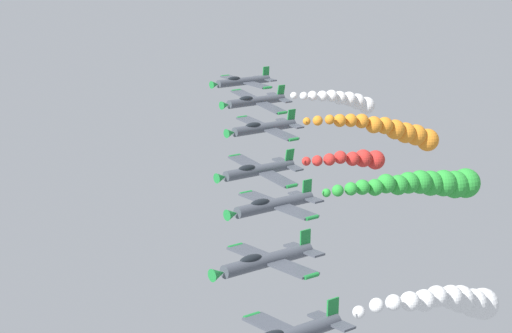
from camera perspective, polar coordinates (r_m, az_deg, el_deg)
The scene contains 11 objects.
smoke_trail_lead at distance 83.55m, azimuth 11.96°, elevation -7.87°, with size 3.90×20.01×6.39m.
airplane_left_inner at distance 76.91m, azimuth 0.61°, elevation -5.61°, with size 9.57×10.35×2.33m.
airplane_right_inner at distance 88.71m, azimuth 1.03°, elevation -2.28°, with size 9.56×10.35×2.35m.
smoke_trail_right_inner at distance 103.86m, azimuth 10.45°, elevation -1.02°, with size 3.88×22.17×4.23m.
airplane_left_outer at distance 99.61m, azimuth 0.13°, elevation -0.22°, with size 9.47×10.35×2.88m.
smoke_trail_left_outer at distance 109.19m, azimuth 6.04°, elevation 0.44°, with size 2.55×11.89×2.79m.
airplane_right_outer at distance 111.04m, azimuth 0.44°, elevation 2.33°, with size 9.51×10.35×2.73m.
smoke_trail_right_outer at distance 126.08m, azimuth 8.43°, elevation 2.09°, with size 4.40×22.22×6.56m.
airplane_trailing at distance 122.61m, azimuth -0.05°, elevation 3.93°, with size 9.44×10.35×2.97m.
smoke_trail_trailing at distance 133.99m, azimuth 5.48°, elevation 3.94°, with size 2.57×15.19×4.35m.
airplane_high_slot at distance 134.09m, azimuth -0.80°, elevation 5.10°, with size 9.56×10.35×2.41m.
Camera 1 is at (-73.83, 63.48, 107.64)m, focal length 67.16 mm.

